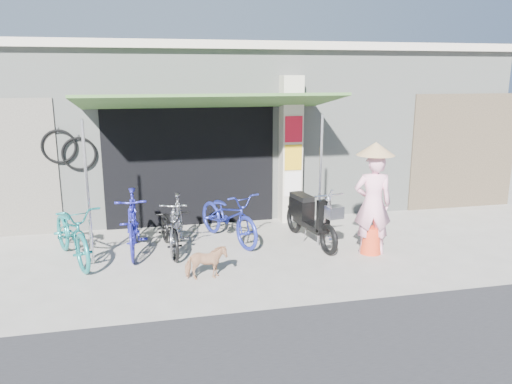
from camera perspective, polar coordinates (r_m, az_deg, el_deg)
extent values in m
plane|color=#9E988E|center=(8.21, 2.92, -8.33)|extent=(80.00, 80.00, 0.00)
cube|color=gray|center=(12.68, -3.20, 7.57)|extent=(12.00, 5.00, 3.50)
cube|color=beige|center=(12.62, -3.32, 15.86)|extent=(12.30, 5.30, 0.16)
cube|color=black|center=(10.12, -7.52, 3.12)|extent=(3.40, 0.06, 2.50)
cube|color=black|center=(10.27, -7.40, -0.71)|extent=(3.06, 0.04, 1.10)
torus|color=black|center=(10.07, -19.56, 4.14)|extent=(0.65, 0.05, 0.65)
cylinder|color=silver|center=(10.04, -19.69, 5.96)|extent=(0.02, 0.02, 0.12)
torus|color=black|center=(10.09, -21.60, 4.86)|extent=(0.65, 0.05, 0.65)
cylinder|color=silver|center=(10.08, -21.74, 6.67)|extent=(0.02, 0.02, 0.12)
cube|color=beige|center=(10.33, 3.94, 4.82)|extent=(0.42, 0.42, 3.00)
cube|color=red|center=(10.07, 4.34, 7.17)|extent=(0.36, 0.02, 0.52)
cube|color=gold|center=(10.14, 4.28, 3.97)|extent=(0.36, 0.02, 0.52)
cube|color=white|center=(10.25, 4.23, 0.88)|extent=(0.36, 0.02, 0.50)
cube|color=#385D2A|center=(9.08, -5.30, 10.27)|extent=(4.60, 1.88, 0.35)
cylinder|color=silver|center=(8.35, -18.69, -0.16)|extent=(0.05, 0.05, 2.36)
cylinder|color=silver|center=(8.82, 7.35, 1.13)|extent=(0.05, 0.05, 2.36)
cube|color=brown|center=(12.31, 22.63, 4.27)|extent=(2.60, 0.06, 2.60)
imported|color=#1A7675|center=(8.74, -20.27, -4.32)|extent=(1.32, 2.02, 1.00)
imported|color=#212298|center=(8.86, -13.90, -3.39)|extent=(0.54, 1.80, 1.07)
imported|color=black|center=(8.80, -9.82, -4.17)|extent=(0.72, 1.61, 0.82)
imported|color=#9B9A9F|center=(8.83, -9.08, -3.56)|extent=(0.74, 1.68, 0.97)
imported|color=navy|center=(9.20, -3.15, -2.73)|extent=(1.31, 1.95, 0.97)
imported|color=#937B4E|center=(7.61, -5.75, -8.04)|extent=(0.64, 0.31, 0.53)
torus|color=black|center=(8.64, 8.29, -5.41)|extent=(0.18, 0.55, 0.54)
torus|color=black|center=(9.76, 4.37, -3.10)|extent=(0.18, 0.55, 0.54)
cube|color=black|center=(9.17, 6.22, -3.73)|extent=(0.38, 1.00, 0.10)
cube|color=black|center=(9.41, 5.23, -1.82)|extent=(0.35, 0.60, 0.35)
cube|color=black|center=(9.36, 5.25, -0.55)|extent=(0.33, 0.60, 0.09)
cube|color=black|center=(8.70, 7.70, -2.74)|extent=(0.24, 0.14, 0.57)
cylinder|color=silver|center=(8.45, 8.36, -0.37)|extent=(0.53, 0.12, 0.03)
cube|color=silver|center=(8.36, 8.94, -2.29)|extent=(0.30, 0.25, 0.21)
imported|color=#F9A8C2|center=(8.70, 13.20, -1.33)|extent=(0.72, 0.56, 1.75)
cone|color=red|center=(8.88, 12.97, -5.38)|extent=(0.38, 0.38, 0.46)
cone|color=tan|center=(8.51, 13.54, 4.85)|extent=(0.64, 0.64, 0.22)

